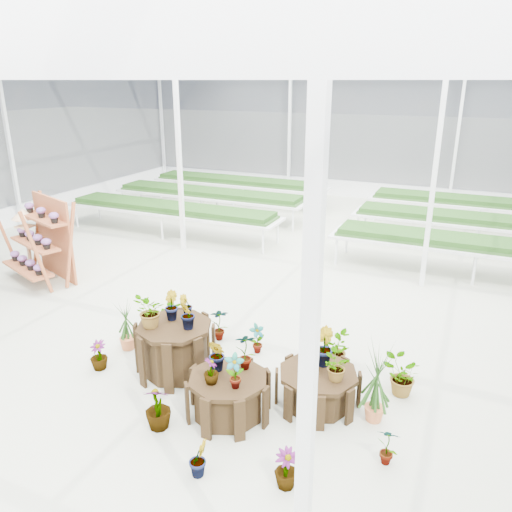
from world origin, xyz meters
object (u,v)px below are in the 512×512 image
at_px(plinth_tall, 175,348).
at_px(bird_table, 27,241).
at_px(plinth_low, 318,388).
at_px(plinth_mid, 229,396).
at_px(shelf_rack, 37,241).

bearing_deg(plinth_tall, bird_table, 157.79).
bearing_deg(plinth_tall, plinth_low, 2.60).
distance_m(plinth_tall, plinth_low, 2.21).
distance_m(plinth_mid, bird_table, 7.09).
distance_m(plinth_tall, shelf_rack, 5.11).
relative_size(plinth_tall, shelf_rack, 0.63).
xyz_separation_m(plinth_low, bird_table, (-7.51, 2.07, 0.51)).
bearing_deg(plinth_mid, bird_table, 156.96).
bearing_deg(plinth_mid, shelf_rack, 157.03).
relative_size(plinth_low, shelf_rack, 0.61).
distance_m(plinth_mid, shelf_rack, 6.45).
relative_size(plinth_mid, plinth_low, 0.98).
relative_size(plinth_mid, shelf_rack, 0.59).
height_order(shelf_rack, bird_table, shelf_rack).
bearing_deg(plinth_low, plinth_tall, -177.40).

